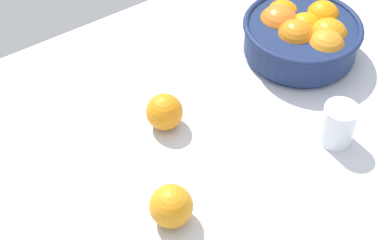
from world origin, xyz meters
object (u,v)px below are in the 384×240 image
object	(u,v)px
juice_glass	(337,126)
loose_orange_0	(164,112)
loose_orange_3	(171,206)
fruit_bowl	(302,35)

from	to	relation	value
juice_glass	loose_orange_0	xyz separation A→B (cm)	(-23.24, 20.66, -0.04)
loose_orange_0	loose_orange_3	size ratio (longest dim) A/B	0.97
juice_glass	loose_orange_3	xyz separation A→B (cm)	(-33.72, 2.58, 0.08)
juice_glass	loose_orange_3	distance (cm)	33.82
loose_orange_3	juice_glass	bearing A→B (deg)	-4.38
fruit_bowl	loose_orange_0	xyz separation A→B (cm)	(-34.20, -0.96, -1.50)
fruit_bowl	juice_glass	distance (cm)	24.29
fruit_bowl	loose_orange_3	world-z (taller)	fruit_bowl
loose_orange_0	loose_orange_3	distance (cm)	20.90
fruit_bowl	loose_orange_3	size ratio (longest dim) A/B	3.44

